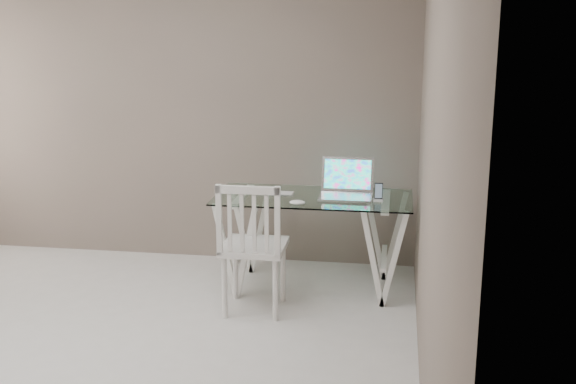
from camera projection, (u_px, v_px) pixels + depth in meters
The scene contains 7 objects.
room at pixel (49, 88), 3.92m from camera, with size 4.50×4.52×2.71m.
desk at pixel (313, 242), 5.60m from camera, with size 1.50×0.70×0.75m.
chair at pixel (252, 242), 5.08m from camera, with size 0.45×0.45×0.98m.
laptop at pixel (346, 187), 5.52m from camera, with size 0.40×0.36×0.27m.
keyboard at pixel (275, 193), 5.59m from camera, with size 0.29×0.13×0.01m, color silver.
mouse at pixel (297, 202), 5.26m from camera, with size 0.12×0.07×0.04m, color white.
phone_dock at pixel (378, 196), 5.37m from camera, with size 0.07×0.07×0.14m.
Camera 1 is at (1.82, -3.68, 2.12)m, focal length 45.00 mm.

